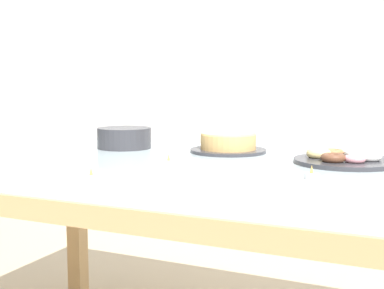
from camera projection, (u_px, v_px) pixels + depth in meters
wall_back at (319, 35)px, 3.30m from camera, size 8.00×0.10×2.60m
dining_table at (198, 188)px, 1.73m from camera, size 1.78×1.03×0.76m
cake_chocolate_round at (229, 144)px, 1.96m from camera, size 0.28×0.28×0.07m
pastry_platter at (345, 159)px, 1.70m from camera, size 0.33×0.33×0.04m
plate_stack at (124, 138)px, 2.08m from camera, size 0.21×0.21×0.08m
tealight_right_edge at (169, 162)px, 1.65m from camera, size 0.04×0.04×0.04m
tealight_centre at (91, 177)px, 1.40m from camera, size 0.04×0.04×0.04m
tealight_near_cakes at (312, 175)px, 1.43m from camera, size 0.04×0.04×0.04m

